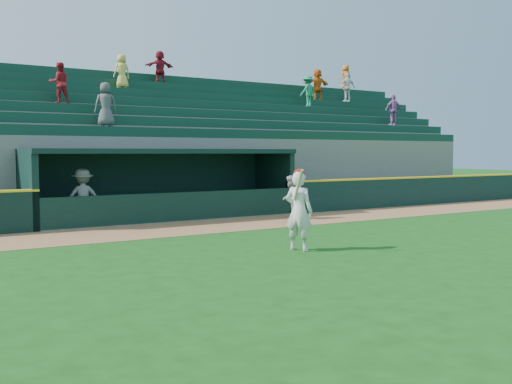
% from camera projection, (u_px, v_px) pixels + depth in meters
% --- Properties ---
extents(ground, '(120.00, 120.00, 0.00)m').
position_uv_depth(ground, '(291.00, 250.00, 13.72)').
color(ground, '#144A12').
rests_on(ground, ground).
extents(warning_track, '(40.00, 3.00, 0.01)m').
position_uv_depth(warning_track, '(201.00, 227.00, 17.87)').
color(warning_track, '#99653D').
rests_on(warning_track, ground).
extents(field_wall_right, '(15.50, 0.30, 1.20)m').
position_uv_depth(field_wall_right, '(429.00, 191.00, 25.68)').
color(field_wall_right, black).
rests_on(field_wall_right, ground).
extents(wall_stripe_right, '(15.50, 0.32, 0.06)m').
position_uv_depth(wall_stripe_right, '(429.00, 177.00, 25.64)').
color(wall_stripe_right, yellow).
rests_on(wall_stripe_right, field_wall_right).
extents(dugout_player_front, '(0.94, 0.94, 1.54)m').
position_uv_depth(dugout_player_front, '(290.00, 197.00, 19.92)').
color(dugout_player_front, '#ABACA6').
rests_on(dugout_player_front, ground).
extents(dugout_player_inside, '(1.27, 0.86, 1.82)m').
position_uv_depth(dugout_player_inside, '(83.00, 197.00, 18.39)').
color(dugout_player_inside, '#9D9D98').
rests_on(dugout_player_inside, ground).
extents(dugout, '(9.40, 2.80, 2.46)m').
position_uv_depth(dugout, '(162.00, 180.00, 20.41)').
color(dugout, slate).
rests_on(dugout, ground).
extents(stands, '(34.50, 6.25, 7.50)m').
position_uv_depth(stands, '(120.00, 151.00, 24.21)').
color(stands, slate).
rests_on(stands, ground).
extents(batter_at_plate, '(0.72, 0.89, 1.97)m').
position_uv_depth(batter_at_plate, '(299.00, 210.00, 13.53)').
color(batter_at_plate, silver).
rests_on(batter_at_plate, ground).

